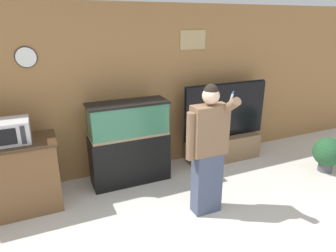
{
  "coord_description": "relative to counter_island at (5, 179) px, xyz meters",
  "views": [
    {
      "loc": [
        -1.26,
        -1.9,
        2.34
      ],
      "look_at": [
        0.23,
        1.45,
        1.05
      ],
      "focal_mm": 32.0,
      "sensor_mm": 36.0,
      "label": 1
    }
  ],
  "objects": [
    {
      "name": "aquarium_on_stand",
      "position": [
        1.67,
        0.15,
        0.15
      ],
      "size": [
        1.17,
        0.44,
        1.25
      ],
      "color": "black",
      "rests_on": "ground_plane"
    },
    {
      "name": "microwave",
      "position": [
        0.11,
        0.0,
        0.61
      ],
      "size": [
        0.53,
        0.39,
        0.28
      ],
      "color": "silver",
      "rests_on": "counter_island"
    },
    {
      "name": "wall_back_paneled",
      "position": [
        1.78,
        0.55,
        0.83
      ],
      "size": [
        10.0,
        0.08,
        2.6
      ],
      "color": "olive",
      "rests_on": "ground_plane"
    },
    {
      "name": "tv_on_stand",
      "position": [
        3.4,
        0.2,
        -0.08
      ],
      "size": [
        1.57,
        0.4,
        1.37
      ],
      "color": "brown",
      "rests_on": "ground_plane"
    },
    {
      "name": "counter_island",
      "position": [
        0.0,
        0.0,
        0.0
      ],
      "size": [
        1.31,
        0.6,
        0.95
      ],
      "color": "brown",
      "rests_on": "ground_plane"
    },
    {
      "name": "person_standing",
      "position": [
        2.32,
        -1.0,
        0.4
      ],
      "size": [
        0.53,
        0.4,
        1.67
      ],
      "color": "#424C66",
      "rests_on": "ground_plane"
    },
    {
      "name": "potted_plant",
      "position": [
        4.68,
        -0.86,
        -0.15
      ],
      "size": [
        0.47,
        0.47,
        0.58
      ],
      "color": "#4C4C51",
      "rests_on": "ground_plane"
    }
  ]
}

